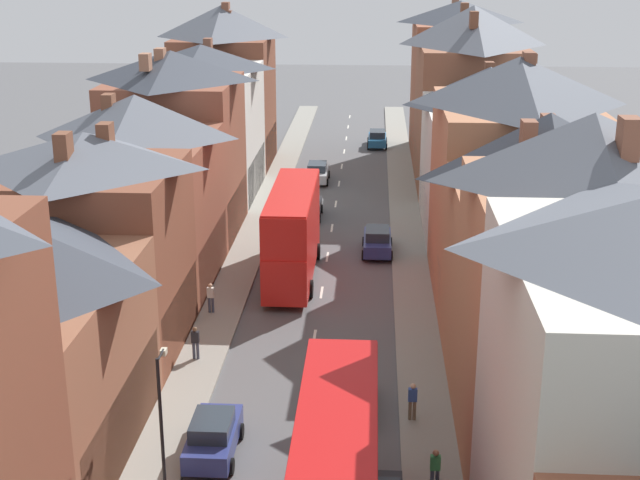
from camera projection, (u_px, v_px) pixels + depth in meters
The scene contains 17 objects.
pavement_left at pixel (250, 244), 57.60m from camera, with size 2.20×104.00×0.14m, color gray.
pavement_right at pixel (408, 247), 57.01m from camera, with size 2.20×104.00×0.14m, color gray.
centre_line_dashes at pixel (327, 257), 55.43m from camera, with size 0.14×97.80×0.01m.
terrace_row_left at pixel (113, 208), 44.40m from camera, with size 8.00×77.39×14.53m.
terrace_row_right at pixel (512, 183), 47.70m from camera, with size 8.00×81.64×14.15m.
double_decker_bus_mid_street at pixel (292, 232), 51.09m from camera, with size 2.74×10.80×5.30m.
car_near_silver at pixel (346, 392), 37.00m from camera, with size 1.90×3.91×1.58m.
car_parked_left_a at pixel (377, 241), 55.81m from camera, with size 1.90×4.27×1.67m.
car_parked_right_a at pixel (377, 138), 85.62m from camera, with size 1.90×4.41×1.60m.
car_mid_black at pixel (213, 436), 33.59m from camera, with size 1.90×4.01×1.69m.
car_parked_left_b at pixel (308, 206), 63.14m from camera, with size 1.90×4.04×1.70m.
car_mid_white at pixel (317, 172), 72.76m from camera, with size 1.90×4.35×1.63m.
pedestrian_near_right at pixel (435, 468), 31.18m from camera, with size 0.36×0.22×1.61m.
pedestrian_mid_left at pixel (413, 400), 35.88m from camera, with size 0.36×0.22×1.61m.
pedestrian_mid_right at pixel (195, 341), 41.18m from camera, with size 0.36×0.22×1.61m.
pedestrian_far_left at pixel (211, 296), 46.44m from camera, with size 0.36×0.22×1.61m.
street_lamp at pixel (162, 417), 30.15m from camera, with size 0.20×1.12×5.50m.
Camera 1 is at (2.73, -16.23, 18.42)m, focal length 50.00 mm.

